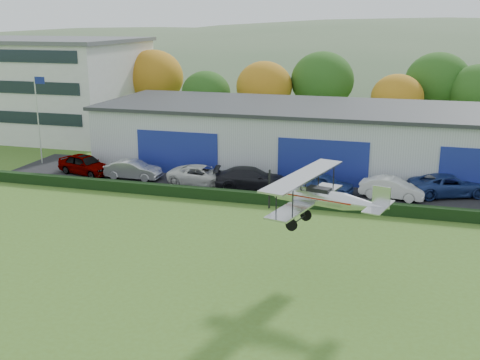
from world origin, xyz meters
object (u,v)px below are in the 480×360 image
(hangar, at_px, (333,137))
(car_1, at_px, (133,170))
(car_3, at_px, (252,178))
(car_6, at_px, (449,185))
(flagpole, at_px, (38,110))
(office_block, at_px, (44,86))
(car_5, at_px, (392,188))
(car_4, at_px, (323,184))
(car_2, at_px, (202,175))
(biplane, at_px, (320,196))
(car_0, at_px, (85,164))

(hangar, relative_size, car_1, 8.87)
(car_1, distance_m, car_3, 9.89)
(car_6, bearing_deg, flagpole, 66.61)
(office_block, height_order, car_5, office_block)
(flagpole, height_order, car_1, flagpole)
(hangar, xyz_separation_m, car_4, (0.42, -8.38, -1.84))
(car_2, relative_size, car_6, 0.93)
(biplane, bearing_deg, car_6, 82.29)
(flagpole, height_order, car_5, flagpole)
(car_5, bearing_deg, car_6, -57.84)
(car_2, relative_size, car_3, 0.95)
(flagpole, bearing_deg, hangar, 13.51)
(office_block, height_order, flagpole, office_block)
(car_2, bearing_deg, car_0, 90.11)
(car_5, bearing_deg, hangar, 41.24)
(car_3, distance_m, biplane, 16.67)
(car_5, relative_size, car_6, 0.79)
(car_6, bearing_deg, car_4, 80.22)
(car_6, xyz_separation_m, biplane, (-7.09, -16.84, 3.62))
(car_5, bearing_deg, car_3, 100.33)
(office_block, bearing_deg, car_2, -32.90)
(hangar, bearing_deg, car_0, -156.96)
(office_block, bearing_deg, hangar, -12.01)
(car_5, xyz_separation_m, car_6, (3.96, 1.79, 0.05))
(car_0, xyz_separation_m, car_2, (10.39, -0.33, -0.10))
(car_1, distance_m, biplane, 22.85)
(car_3, distance_m, car_4, 5.41)
(car_1, height_order, car_5, car_1)
(hangar, bearing_deg, office_block, 167.99)
(car_2, bearing_deg, flagpole, 82.78)
(office_block, distance_m, car_0, 20.93)
(car_1, bearing_deg, car_2, -91.95)
(car_3, height_order, car_5, car_3)
(office_block, distance_m, car_4, 37.06)
(flagpole, xyz_separation_m, car_6, (34.19, -0.34, -3.94))
(car_4, bearing_deg, car_5, -80.30)
(car_1, bearing_deg, car_5, -89.87)
(office_block, xyz_separation_m, car_1, (18.13, -15.45, -4.41))
(car_5, bearing_deg, car_2, 99.64)
(office_block, bearing_deg, car_1, -40.43)
(car_2, xyz_separation_m, car_6, (18.23, 2.23, 0.06))
(car_0, xyz_separation_m, car_5, (24.66, 0.11, -0.08))
(car_1, xyz_separation_m, biplane, (17.08, -14.73, 3.66))
(flagpole, height_order, car_6, flagpole)
(flagpole, bearing_deg, car_6, -0.58)
(car_6, bearing_deg, car_5, 91.48)
(flagpole, xyz_separation_m, car_5, (30.23, -2.13, -3.98))
(car_1, distance_m, car_4, 15.29)
(car_2, distance_m, biplane, 18.74)
(flagpole, xyz_separation_m, car_1, (10.02, -2.45, -3.98))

